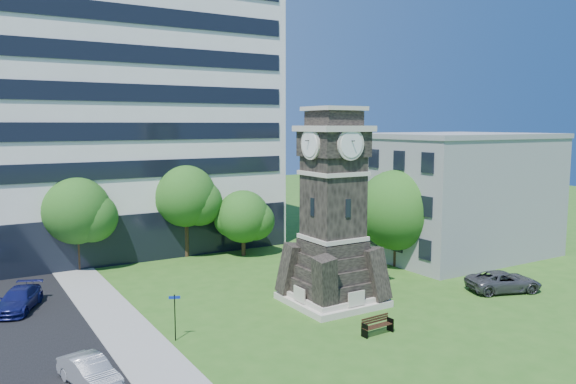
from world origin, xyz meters
TOP-DOWN VIEW (x-y plane):
  - ground at (0.00, 0.00)m, footprint 160.00×160.00m
  - sidewalk at (-9.50, 5.00)m, footprint 3.00×70.00m
  - clock_tower at (3.00, 2.00)m, footprint 5.40×5.40m
  - office_tall at (-3.20, 25.84)m, footprint 26.20×15.11m
  - office_low at (19.97, 8.00)m, footprint 15.20×12.20m
  - car_street_mid at (-12.53, -1.83)m, footprint 2.21×3.99m
  - car_street_north at (-14.04, 10.60)m, footprint 3.56×4.91m
  - car_east_lot at (14.24, -2.05)m, footprint 5.43×3.84m
  - park_bench at (1.91, -3.60)m, footprint 1.89×0.50m
  - street_sign at (-7.63, 1.11)m, footprint 0.59×0.06m
  - tree_nw at (-8.96, 18.57)m, footprint 5.64×5.12m
  - tree_nc at (-0.25, 18.50)m, footprint 5.71×5.19m
  - tree_ne at (4.05, 16.33)m, footprint 4.92×4.47m
  - tree_east at (12.70, 6.81)m, footprint 6.93×6.30m

SIDE VIEW (x-z plane):
  - ground at x=0.00m, z-range 0.00..0.00m
  - sidewalk at x=-9.50m, z-range 0.00..0.06m
  - park_bench at x=1.91m, z-range 0.03..1.00m
  - car_street_mid at x=-12.53m, z-range 0.00..1.25m
  - car_street_north at x=-14.04m, z-range 0.00..1.32m
  - car_east_lot at x=14.24m, z-range 0.00..1.38m
  - street_sign at x=-7.63m, z-range 0.31..2.76m
  - tree_ne at x=4.05m, z-range 0.43..6.05m
  - tree_east at x=12.70m, z-range 0.50..8.15m
  - tree_nw at x=-8.96m, z-range 0.84..8.03m
  - tree_nc at x=-0.25m, z-range 1.08..8.86m
  - office_low at x=19.97m, z-range 0.01..10.41m
  - clock_tower at x=3.00m, z-range -0.83..11.39m
  - office_tall at x=-3.20m, z-range -0.08..28.52m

